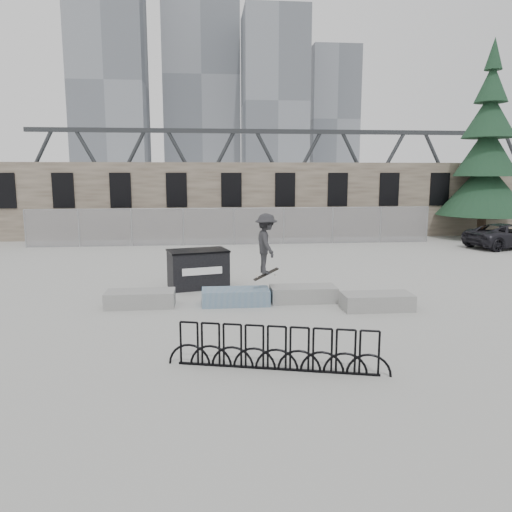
{
  "coord_description": "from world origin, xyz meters",
  "views": [
    {
      "loc": [
        -1.51,
        -14.62,
        3.89
      ],
      "look_at": [
        0.04,
        0.82,
        1.3
      ],
      "focal_mm": 35.0,
      "sensor_mm": 36.0,
      "label": 1
    }
  ],
  "objects": [
    {
      "name": "planter_center_right",
      "position": [
        1.41,
        0.04,
        0.25
      ],
      "size": [
        2.0,
        0.9,
        0.47
      ],
      "color": "gray",
      "rests_on": "ground"
    },
    {
      "name": "planter_far_left",
      "position": [
        -3.48,
        -0.08,
        0.25
      ],
      "size": [
        2.0,
        0.9,
        0.47
      ],
      "color": "gray",
      "rests_on": "ground"
    },
    {
      "name": "skateboarder",
      "position": [
        0.24,
        -0.18,
        1.83
      ],
      "size": [
        0.8,
        1.23,
        1.99
      ],
      "rotation": [
        0.0,
        0.0,
        1.7
      ],
      "color": "#28282A",
      "rests_on": "ground"
    },
    {
      "name": "skyline_towers",
      "position": [
        -1.01,
        93.81,
        20.79
      ],
      "size": [
        58.0,
        28.0,
        48.0
      ],
      "color": "slate",
      "rests_on": "ground"
    },
    {
      "name": "stone_wall",
      "position": [
        0.0,
        16.24,
        2.26
      ],
      "size": [
        36.0,
        2.58,
        4.5
      ],
      "color": "brown",
      "rests_on": "ground"
    },
    {
      "name": "ground",
      "position": [
        0.0,
        0.0,
        0.0
      ],
      "size": [
        120.0,
        120.0,
        0.0
      ],
      "primitive_type": "plane",
      "color": "#A1A19D",
      "rests_on": "ground"
    },
    {
      "name": "dumpster",
      "position": [
        -1.81,
        2.25,
        0.66
      ],
      "size": [
        2.22,
        1.66,
        1.31
      ],
      "rotation": [
        0.0,
        0.0,
        0.25
      ],
      "color": "black",
      "rests_on": "ground"
    },
    {
      "name": "suv",
      "position": [
        14.21,
        9.86,
        0.64
      ],
      "size": [
        4.96,
        3.15,
        1.28
      ],
      "primitive_type": "imported",
      "rotation": [
        0.0,
        0.0,
        1.81
      ],
      "color": "black",
      "rests_on": "ground"
    },
    {
      "name": "truss_bridge",
      "position": [
        10.0,
        55.0,
        4.13
      ],
      "size": [
        70.0,
        3.0,
        9.8
      ],
      "color": "#2D3033",
      "rests_on": "ground"
    },
    {
      "name": "chainlink_fence",
      "position": [
        -0.0,
        12.5,
        1.04
      ],
      "size": [
        22.06,
        0.06,
        2.02
      ],
      "color": "gray",
      "rests_on": "ground"
    },
    {
      "name": "planter_offset",
      "position": [
        3.35,
        -1.09,
        0.25
      ],
      "size": [
        2.0,
        0.9,
        0.47
      ],
      "color": "gray",
      "rests_on": "ground"
    },
    {
      "name": "spruce_tree",
      "position": [
        14.95,
        13.7,
        4.48
      ],
      "size": [
        5.37,
        5.37,
        11.5
      ],
      "color": "#38281E",
      "rests_on": "ground"
    },
    {
      "name": "bike_rack",
      "position": [
        -0.16,
        -5.25,
        0.44
      ],
      "size": [
        4.36,
        1.19,
        0.9
      ],
      "rotation": [
        0.0,
        0.0,
        -0.26
      ],
      "color": "black",
      "rests_on": "ground"
    },
    {
      "name": "planter_center_left",
      "position": [
        -0.67,
        -0.13,
        0.25
      ],
      "size": [
        2.0,
        0.9,
        0.47
      ],
      "color": "#2D5D88",
      "rests_on": "ground"
    }
  ]
}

